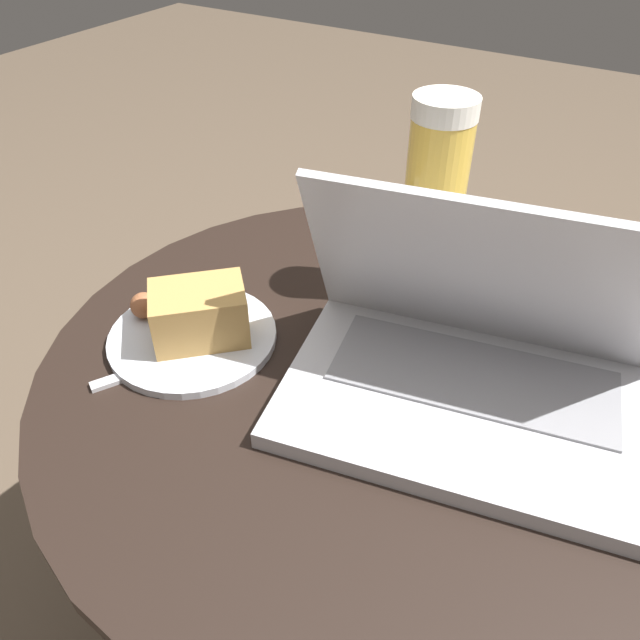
% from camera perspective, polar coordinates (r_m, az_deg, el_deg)
% --- Properties ---
extents(ground_plane, '(6.00, 6.00, 0.00)m').
position_cam_1_polar(ground_plane, '(1.07, 3.01, -25.04)').
color(ground_plane, brown).
extents(table, '(0.68, 0.68, 0.52)m').
position_cam_1_polar(table, '(0.75, 4.00, -11.90)').
color(table, black).
rests_on(table, ground_plane).
extents(laptop, '(0.38, 0.28, 0.21)m').
position_cam_1_polar(laptop, '(0.59, 14.02, -3.88)').
color(laptop, silver).
rests_on(laptop, table).
extents(beer_glass, '(0.07, 0.07, 0.23)m').
position_cam_1_polar(beer_glass, '(0.69, 10.34, 10.49)').
color(beer_glass, gold).
rests_on(beer_glass, table).
extents(snack_plate, '(0.18, 0.18, 0.07)m').
position_cam_1_polar(snack_plate, '(0.67, -11.40, -0.28)').
color(snack_plate, silver).
rests_on(snack_plate, table).
extents(fork, '(0.10, 0.15, 0.00)m').
position_cam_1_polar(fork, '(0.66, -12.22, -3.24)').
color(fork, silver).
rests_on(fork, table).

